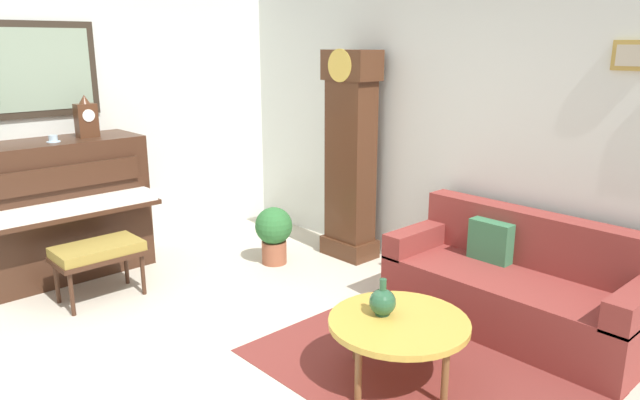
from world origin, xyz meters
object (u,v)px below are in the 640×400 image
(piano_bench, at_px, (98,253))
(mantel_clock, at_px, (86,118))
(grandfather_clock, at_px, (350,162))
(piano, at_px, (63,209))
(teacup, at_px, (53,139))
(green_jug, at_px, (383,302))
(couch, at_px, (517,287))
(potted_plant, at_px, (274,231))
(coffee_table, at_px, (399,324))

(piano_bench, relative_size, mantel_clock, 1.84)
(grandfather_clock, bearing_deg, piano, -122.06)
(teacup, relative_size, green_jug, 0.48)
(piano_bench, relative_size, couch, 0.37)
(green_jug, distance_m, potted_plant, 2.17)
(piano_bench, height_order, grandfather_clock, grandfather_clock)
(piano_bench, bearing_deg, mantel_clock, 157.59)
(piano_bench, distance_m, mantel_clock, 1.29)
(coffee_table, xyz_separation_m, green_jug, (-0.12, -0.02, 0.12))
(piano, bearing_deg, couch, 32.07)
(piano_bench, bearing_deg, potted_plant, 77.83)
(piano, height_order, potted_plant, piano)
(couch, relative_size, teacup, 16.38)
(grandfather_clock, relative_size, mantel_clock, 5.34)
(potted_plant, bearing_deg, mantel_clock, -129.98)
(piano, bearing_deg, piano_bench, -0.59)
(green_jug, height_order, potted_plant, green_jug)
(couch, bearing_deg, green_jug, -100.36)
(piano_bench, xyz_separation_m, mantel_clock, (-0.73, 0.30, 1.02))
(coffee_table, bearing_deg, mantel_clock, -170.26)
(coffee_table, xyz_separation_m, teacup, (-3.14, -0.89, 0.88))
(grandfather_clock, distance_m, couch, 2.04)
(grandfather_clock, height_order, potted_plant, grandfather_clock)
(piano, xyz_separation_m, grandfather_clock, (1.42, 2.26, 0.33))
(piano_bench, relative_size, coffee_table, 0.80)
(couch, xyz_separation_m, mantel_clock, (-3.33, -1.80, 1.11))
(grandfather_clock, xyz_separation_m, mantel_clock, (-1.41, -1.97, 0.46))
(teacup, bearing_deg, piano_bench, 2.76)
(coffee_table, bearing_deg, grandfather_clock, 141.94)
(teacup, distance_m, potted_plant, 2.12)
(piano_bench, height_order, couch, couch)
(coffee_table, relative_size, potted_plant, 1.57)
(grandfather_clock, height_order, coffee_table, grandfather_clock)
(coffee_table, bearing_deg, couch, 84.86)
(piano, distance_m, mantel_clock, 0.84)
(piano, relative_size, teacup, 12.41)
(piano, relative_size, piano_bench, 2.06)
(mantel_clock, xyz_separation_m, potted_plant, (1.07, 1.28, -1.10))
(mantel_clock, bearing_deg, potted_plant, 50.02)
(grandfather_clock, height_order, teacup, grandfather_clock)
(green_jug, bearing_deg, grandfather_clock, 139.62)
(coffee_table, distance_m, green_jug, 0.17)
(piano, xyz_separation_m, teacup, (0.08, -0.04, 0.64))
(coffee_table, relative_size, green_jug, 3.67)
(green_jug, bearing_deg, teacup, -164.04)
(couch, relative_size, coffee_table, 2.16)
(coffee_table, relative_size, teacup, 7.59)
(piano_bench, xyz_separation_m, teacup, (-0.65, -0.03, 0.87))
(grandfather_clock, bearing_deg, potted_plant, -116.39)
(potted_plant, bearing_deg, coffee_table, -18.58)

